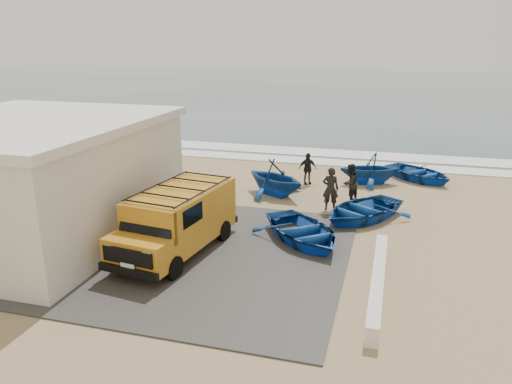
# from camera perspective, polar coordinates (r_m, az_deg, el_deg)

# --- Properties ---
(ground) EXTENTS (160.00, 160.00, 0.00)m
(ground) POSITION_cam_1_polar(r_m,az_deg,el_deg) (18.68, -1.41, -4.90)
(ground) COLOR tan
(slab) EXTENTS (12.00, 10.00, 0.05)m
(slab) POSITION_cam_1_polar(r_m,az_deg,el_deg) (17.64, -9.61, -6.46)
(slab) COLOR #3F3D3A
(slab) RESTS_ON ground
(ocean) EXTENTS (180.00, 88.00, 0.01)m
(ocean) POSITION_cam_1_polar(r_m,az_deg,el_deg) (73.04, 11.90, 11.40)
(ocean) COLOR #385166
(ocean) RESTS_ON ground
(surf_line) EXTENTS (180.00, 1.60, 0.06)m
(surf_line) POSITION_cam_1_polar(r_m,az_deg,el_deg) (29.81, 5.41, 3.59)
(surf_line) COLOR white
(surf_line) RESTS_ON ground
(surf_wash) EXTENTS (180.00, 2.20, 0.04)m
(surf_wash) POSITION_cam_1_polar(r_m,az_deg,el_deg) (32.21, 6.23, 4.58)
(surf_wash) COLOR white
(surf_wash) RESTS_ON ground
(building) EXTENTS (8.40, 9.40, 4.30)m
(building) POSITION_cam_1_polar(r_m,az_deg,el_deg) (19.86, -24.46, 1.45)
(building) COLOR white
(building) RESTS_ON ground
(parapet) EXTENTS (0.35, 6.00, 0.55)m
(parapet) POSITION_cam_1_polar(r_m,az_deg,el_deg) (15.12, 13.74, -9.89)
(parapet) COLOR silver
(parapet) RESTS_ON ground
(van) EXTENTS (2.73, 5.47, 2.25)m
(van) POSITION_cam_1_polar(r_m,az_deg,el_deg) (17.02, -8.94, -3.01)
(van) COLOR orange
(van) RESTS_ON ground
(boat_near_left) EXTENTS (4.75, 4.92, 0.83)m
(boat_near_left) POSITION_cam_1_polar(r_m,az_deg,el_deg) (17.97, 5.35, -4.46)
(boat_near_left) COLOR #134999
(boat_near_left) RESTS_ON ground
(boat_near_right) EXTENTS (4.64, 4.97, 0.84)m
(boat_near_right) POSITION_cam_1_polar(r_m,az_deg,el_deg) (20.51, 11.99, -1.98)
(boat_near_right) COLOR #134999
(boat_near_right) RESTS_ON ground
(boat_mid_left) EXTENTS (4.20, 4.04, 1.70)m
(boat_mid_left) POSITION_cam_1_polar(r_m,az_deg,el_deg) (23.07, 2.17, 1.68)
(boat_mid_left) COLOR #134999
(boat_mid_left) RESTS_ON ground
(boat_far_left) EXTENTS (3.67, 3.40, 1.59)m
(boat_far_left) POSITION_cam_1_polar(r_m,az_deg,el_deg) (25.54, 12.95, 2.66)
(boat_far_left) COLOR #134999
(boat_far_left) RESTS_ON ground
(boat_far_right) EXTENTS (4.57, 4.48, 0.77)m
(boat_far_right) POSITION_cam_1_polar(r_m,az_deg,el_deg) (26.92, 18.11, 2.08)
(boat_far_right) COLOR #134999
(boat_far_right) RESTS_ON ground
(fisherman_front) EXTENTS (0.72, 0.50, 1.88)m
(fisherman_front) POSITION_cam_1_polar(r_m,az_deg,el_deg) (21.24, 8.51, 0.37)
(fisherman_front) COLOR black
(fisherman_front) RESTS_ON ground
(fisherman_middle) EXTENTS (1.00, 1.07, 1.76)m
(fisherman_middle) POSITION_cam_1_polar(r_m,az_deg,el_deg) (22.42, 10.69, 1.00)
(fisherman_middle) COLOR black
(fisherman_middle) RESTS_ON ground
(fisherman_back) EXTENTS (1.00, 0.80, 1.58)m
(fisherman_back) POSITION_cam_1_polar(r_m,az_deg,el_deg) (24.99, 5.89, 2.68)
(fisherman_back) COLOR black
(fisherman_back) RESTS_ON ground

